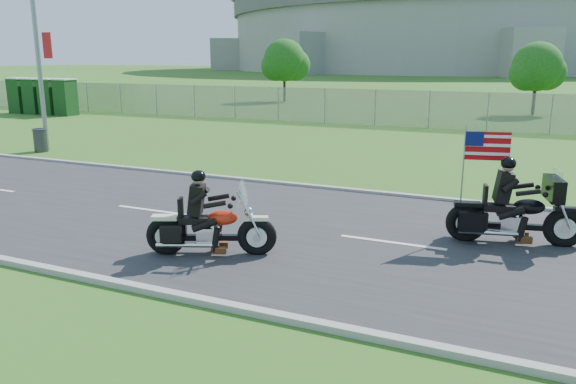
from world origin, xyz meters
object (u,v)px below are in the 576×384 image
at_px(motorcycle_follow, 515,216).
at_px(trash_can, 40,141).
at_px(porta_toilet_b, 50,97).
at_px(porta_toilet_d, 19,96).
at_px(porta_toilet_a, 66,98).
at_px(motorcycle_lead, 209,229).
at_px(streetlight, 38,8).
at_px(porta_toilet_c, 34,97).

xyz_separation_m(motorcycle_follow, trash_can, (-18.14, 4.59, -0.17)).
xyz_separation_m(porta_toilet_b, porta_toilet_d, (-2.80, 0.00, 0.00)).
height_order(motorcycle_follow, trash_can, motorcycle_follow).
relative_size(porta_toilet_d, motorcycle_follow, 0.85).
xyz_separation_m(porta_toilet_a, motorcycle_follow, (28.25, -16.00, -0.53)).
xyz_separation_m(porta_toilet_d, motorcycle_lead, (27.13, -19.11, -0.61)).
relative_size(streetlight, motorcycle_lead, 4.18).
height_order(streetlight, porta_toilet_d, streetlight).
height_order(streetlight, trash_can, streetlight).
bearing_deg(motorcycle_lead, porta_toilet_c, 119.98).
height_order(porta_toilet_c, motorcycle_follow, porta_toilet_c).
height_order(streetlight, porta_toilet_a, streetlight).
relative_size(motorcycle_follow, trash_can, 2.95).
xyz_separation_m(porta_toilet_d, motorcycle_follow, (32.45, -16.00, -0.53)).
height_order(porta_toilet_b, motorcycle_follow, porta_toilet_b).
bearing_deg(porta_toilet_b, motorcycle_lead, -38.15).
bearing_deg(porta_toilet_c, motorcycle_lead, -36.60).
height_order(porta_toilet_b, trash_can, porta_toilet_b).
distance_m(streetlight, porta_toilet_b, 16.33).
bearing_deg(porta_toilet_b, porta_toilet_c, 180.00).
bearing_deg(porta_toilet_a, porta_toilet_d, 180.00).
height_order(porta_toilet_a, trash_can, porta_toilet_a).
distance_m(porta_toilet_b, porta_toilet_d, 2.80).
bearing_deg(porta_toilet_b, motorcycle_follow, -28.35).
bearing_deg(porta_toilet_d, motorcycle_lead, -35.16).
bearing_deg(porta_toilet_d, trash_can, -38.57).
distance_m(porta_toilet_b, trash_can, 16.22).
bearing_deg(porta_toilet_b, trash_can, -44.76).
xyz_separation_m(porta_toilet_b, motorcycle_follow, (29.65, -16.00, -0.53)).
bearing_deg(porta_toilet_b, porta_toilet_d, 180.00).
relative_size(porta_toilet_a, porta_toilet_b, 1.00).
bearing_deg(motorcycle_lead, porta_toilet_d, 121.42).
height_order(porta_toilet_c, trash_can, porta_toilet_c).
distance_m(porta_toilet_b, porta_toilet_c, 1.40).
height_order(porta_toilet_a, porta_toilet_d, same).
height_order(streetlight, motorcycle_lead, streetlight).
relative_size(porta_toilet_a, motorcycle_lead, 0.96).
distance_m(streetlight, porta_toilet_a, 15.39).
relative_size(porta_toilet_b, porta_toilet_d, 1.00).
distance_m(porta_toilet_d, motorcycle_lead, 33.19).
bearing_deg(porta_toilet_c, streetlight, -40.06).
bearing_deg(trash_can, porta_toilet_a, 131.53).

